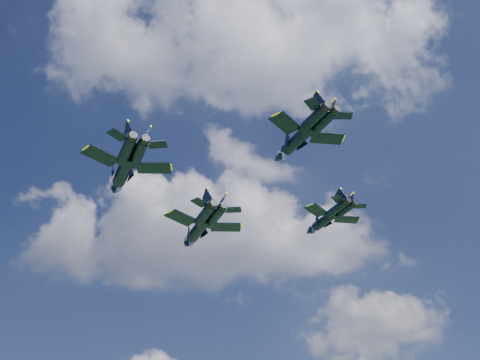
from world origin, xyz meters
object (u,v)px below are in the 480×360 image
jet_slot (297,140)px  jet_right (324,220)px  jet_lead (198,230)px  jet_left (123,171)px

jet_slot → jet_right: bearing=45.3°
jet_lead → jet_slot: size_ratio=1.24×
jet_right → jet_lead: bearing=140.2°
jet_lead → jet_slot: 30.57m
jet_left → jet_right: (29.80, 18.08, 0.43)m
jet_lead → jet_right: size_ratio=1.35×
jet_left → jet_slot: (25.44, -4.75, 0.48)m
jet_lead → jet_slot: jet_lead is taller
jet_lead → jet_left: jet_lead is taller
jet_left → jet_slot: 25.88m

